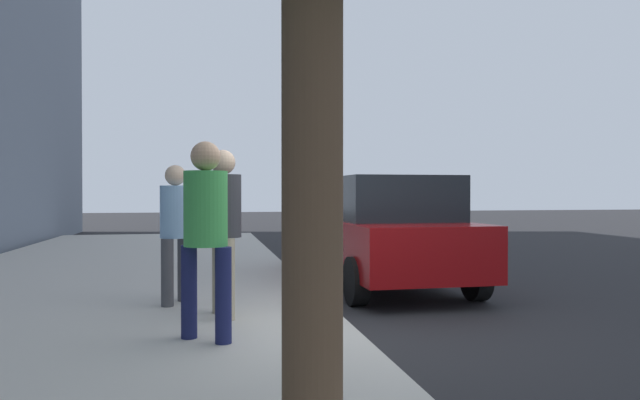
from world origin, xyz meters
TOP-DOWN VIEW (x-y plane):
  - ground_plane at (0.00, 0.00)m, footprint 80.00×80.00m
  - sidewalk_slab at (0.00, 3.00)m, footprint 28.00×6.00m
  - parking_meter at (0.81, 0.48)m, footprint 0.36×0.12m
  - pedestrian_at_meter at (0.58, 1.30)m, footprint 0.54×0.40m
  - pedestrian_bystander at (-0.46, 1.49)m, footprint 0.40×0.46m
  - parking_officer at (1.44, 1.85)m, footprint 0.48×0.37m
  - parked_sedan_near at (3.02, -1.35)m, footprint 4.43×2.02m

SIDE VIEW (x-z plane):
  - ground_plane at x=0.00m, z-range 0.00..0.00m
  - sidewalk_slab at x=0.00m, z-range 0.00..0.15m
  - parked_sedan_near at x=3.02m, z-range 0.01..1.78m
  - parking_officer at x=1.44m, z-range 0.29..2.00m
  - parking_meter at x=0.81m, z-range 0.46..1.87m
  - pedestrian_bystander at x=-0.46m, z-range 0.33..2.17m
  - pedestrian_at_meter at x=0.58m, z-range 0.33..2.17m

